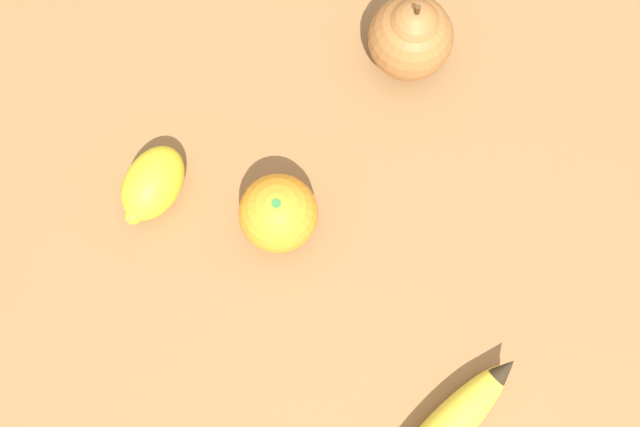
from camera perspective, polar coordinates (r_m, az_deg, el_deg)
The scene contains 4 objects.
ground_plane at distance 0.73m, azimuth 6.74°, elevation 0.85°, with size 3.00×3.00×0.00m, color olive.
orange at distance 0.68m, azimuth -3.19°, elevation 0.01°, with size 0.07×0.07×0.07m.
pear at distance 0.74m, azimuth 6.95°, elevation 13.28°, with size 0.08×0.08×0.10m.
lemon at distance 0.72m, azimuth -12.62°, elevation 2.24°, with size 0.06×0.08×0.05m.
Camera 1 is at (-0.01, -0.20, 0.70)m, focal length 42.00 mm.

